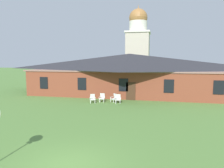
% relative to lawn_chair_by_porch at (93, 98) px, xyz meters
% --- Properties ---
extents(ground_plane, '(200.00, 200.00, 0.00)m').
position_rel_lawn_chair_by_porch_xyz_m(ground_plane, '(3.01, -13.20, -0.50)').
color(ground_plane, '#517A38').
extents(brick_building, '(26.65, 10.40, 5.53)m').
position_rel_lawn_chair_by_porch_xyz_m(brick_building, '(3.01, 7.43, 2.32)').
color(brick_building, brown).
rests_on(brick_building, ground).
extents(dome_tower, '(5.18, 5.18, 16.34)m').
position_rel_lawn_chair_by_porch_xyz_m(dome_tower, '(2.64, 23.96, 6.86)').
color(dome_tower, '#BCB29E').
rests_on(dome_tower, ground).
extents(lawn_chair_by_porch, '(0.77, 0.82, 0.96)m').
position_rel_lawn_chair_by_porch_xyz_m(lawn_chair_by_porch, '(0.00, 0.00, 0.00)').
color(lawn_chair_by_porch, silver).
rests_on(lawn_chair_by_porch, ground).
extents(lawn_chair_near_door, '(0.67, 0.70, 0.96)m').
position_rel_lawn_chair_by_porch_xyz_m(lawn_chair_near_door, '(0.90, 0.68, 0.00)').
color(lawn_chair_near_door, silver).
rests_on(lawn_chair_near_door, ground).
extents(lawn_chair_left_end, '(0.85, 0.87, 0.96)m').
position_rel_lawn_chair_by_porch_xyz_m(lawn_chair_left_end, '(2.27, 0.79, 0.00)').
color(lawn_chair_left_end, white).
rests_on(lawn_chair_left_end, ground).
extents(lawn_chair_middle, '(0.69, 0.72, 0.96)m').
position_rel_lawn_chair_by_porch_xyz_m(lawn_chair_middle, '(2.75, 0.43, 0.00)').
color(lawn_chair_middle, silver).
rests_on(lawn_chair_middle, ground).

